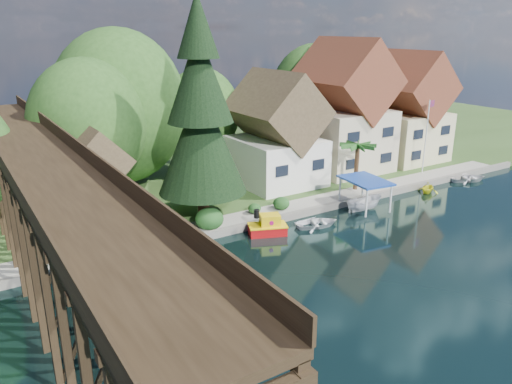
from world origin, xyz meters
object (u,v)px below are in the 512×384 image
conifer (200,114)px  house_right (405,114)px  trestle_bridge (48,213)px  house_left (276,137)px  boat_white_a (317,222)px  boat_canopy (364,197)px  boat_white_b (468,177)px  shed (95,183)px  boat_yellow (428,187)px  palm_tree (358,147)px  house_center (343,115)px  flagpole (427,129)px  tugboat (268,226)px

conifer → house_right: bearing=9.0°
trestle_bridge → conifer: 14.68m
house_left → boat_white_a: size_ratio=3.07×
house_right → boat_white_a: size_ratio=3.47×
boat_canopy → boat_white_b: (15.53, 0.71, -0.82)m
boat_white_a → boat_canopy: (5.73, 0.68, 0.85)m
shed → boat_yellow: (29.52, -7.82, -3.21)m
house_right → boat_white_a: 24.03m
palm_tree → boat_white_a: size_ratio=1.33×
boat_yellow → boat_white_b: size_ratio=0.60×
trestle_bridge → house_left: size_ratio=4.01×
trestle_bridge → conifer: conifer is taller
house_right → palm_tree: 14.24m
house_left → palm_tree: size_ratio=2.31×
house_left → conifer: 11.79m
house_center → flagpole: house_center is taller
boat_canopy → trestle_bridge: bearing=-177.4°
house_right → boat_yellow: bearing=-124.8°
shed → palm_tree: size_ratio=1.65×
boat_canopy → boat_yellow: (8.79, 0.34, -0.61)m
trestle_bridge → house_right: house_right is taller
tugboat → conifer: bearing=120.5°
house_center → house_right: size_ratio=1.12×
tugboat → shed: bearing=143.1°
tugboat → boat_white_b: size_ratio=0.86×
shed → boat_white_b: shed is taller
boat_white_a → flagpole: bearing=-62.7°
shed → flagpole: 33.52m
house_right → tugboat: size_ratio=3.74×
house_left → boat_canopy: size_ratio=2.30×
tugboat → boat_white_a: 4.33m
palm_tree → boat_canopy: bearing=-123.1°
shed → conifer: bearing=-21.1°
house_right → tugboat: bearing=-159.3°
conifer → boat_canopy: (12.96, -5.17, -7.65)m
tugboat → palm_tree: bearing=16.1°
shed → conifer: conifer is taller
trestle_bridge → palm_tree: trestle_bridge is taller
conifer → boat_yellow: (21.76, -4.83, -8.26)m
palm_tree → flagpole: 10.15m
house_left → boat_yellow: house_left is taller
palm_tree → boat_canopy: size_ratio=1.00×
house_center → tugboat: bearing=-148.2°
house_left → shed: house_left is taller
conifer → flagpole: (25.49, -1.04, -3.62)m
trestle_bridge → house_right: 42.41m
boat_yellow → trestle_bridge: bearing=69.4°
tugboat → boat_yellow: bearing=0.7°
trestle_bridge → tugboat: size_ratio=13.26×
shed → boat_canopy: shed is taller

